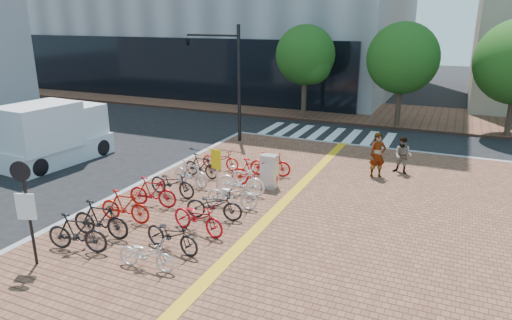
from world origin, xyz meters
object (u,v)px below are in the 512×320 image
at_px(yellow_sign, 216,163).
at_px(bike_5, 190,173).
at_px(bike_15, 270,164).
at_px(pedestrian_b, 403,155).
at_px(pedestrian_a, 378,155).
at_px(bike_7, 220,159).
at_px(bike_0, 77,233).
at_px(traffic_light_pole, 215,61).
at_px(bike_9, 172,235).
at_px(bike_2, 125,206).
at_px(bike_10, 198,217).
at_px(bike_14, 254,173).
at_px(bike_4, 172,183).
at_px(bike_12, 232,195).
at_px(bike_6, 201,166).
at_px(bike_1, 100,219).
at_px(notice_sign, 26,201).
at_px(bike_3, 153,192).
at_px(bike_13, 241,181).
at_px(bike_11, 214,205).
at_px(bike_8, 146,254).
at_px(utility_box, 269,171).
at_px(box_truck, 54,134).

bearing_deg(yellow_sign, bike_5, 166.65).
distance_m(bike_15, pedestrian_b, 5.61).
bearing_deg(pedestrian_a, bike_7, 164.51).
relative_size(bike_0, traffic_light_pole, 0.31).
bearing_deg(bike_9, bike_2, 76.09).
bearing_deg(bike_9, bike_10, 4.43).
height_order(bike_14, yellow_sign, yellow_sign).
height_order(bike_14, pedestrian_a, pedestrian_a).
relative_size(bike_4, bike_12, 1.07).
bearing_deg(bike_9, bike_6, 31.15).
bearing_deg(traffic_light_pole, bike_1, -77.91).
bearing_deg(bike_2, traffic_light_pole, 7.76).
xyz_separation_m(pedestrian_a, notice_sign, (-7.08, -10.89, 0.90)).
relative_size(bike_3, bike_15, 1.03).
bearing_deg(bike_10, bike_7, 32.25).
bearing_deg(traffic_light_pole, bike_13, -55.33).
bearing_deg(bike_4, bike_2, -178.55).
xyz_separation_m(bike_11, bike_15, (0.05, 4.70, 0.02)).
bearing_deg(bike_6, yellow_sign, -127.38).
height_order(bike_1, pedestrian_a, pedestrian_a).
relative_size(bike_5, pedestrian_b, 1.10).
bearing_deg(bike_3, bike_12, -77.12).
bearing_deg(bike_8, notice_sign, 104.66).
relative_size(bike_2, pedestrian_b, 1.14).
relative_size(bike_13, utility_box, 1.40).
bearing_deg(yellow_sign, bike_10, -71.22).
distance_m(bike_10, bike_14, 4.35).
xyz_separation_m(bike_0, pedestrian_b, (7.48, 10.74, 0.22)).
distance_m(bike_6, bike_13, 2.59).
distance_m(bike_0, bike_10, 3.45).
relative_size(bike_12, pedestrian_a, 0.99).
relative_size(bike_6, bike_13, 0.89).
bearing_deg(bike_15, bike_10, 169.65).
relative_size(notice_sign, traffic_light_pole, 0.48).
distance_m(utility_box, traffic_light_pole, 8.83).
relative_size(bike_5, pedestrian_a, 0.93).
distance_m(bike_6, bike_12, 3.50).
xyz_separation_m(bike_1, bike_7, (0.22, 7.14, -0.12)).
relative_size(bike_6, bike_14, 0.87).
height_order(bike_15, box_truck, box_truck).
xyz_separation_m(bike_6, pedestrian_a, (6.59, 3.02, 0.43)).
bearing_deg(bike_11, bike_15, -11.88).
distance_m(bike_10, notice_sign, 4.74).
bearing_deg(bike_12, bike_10, 169.95).
bearing_deg(traffic_light_pole, bike_3, -74.63).
relative_size(utility_box, traffic_light_pole, 0.22).
bearing_deg(bike_10, bike_2, 106.57).
distance_m(bike_0, bike_2, 2.10).
distance_m(bike_13, bike_14, 0.99).
bearing_deg(bike_5, pedestrian_b, -45.69).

